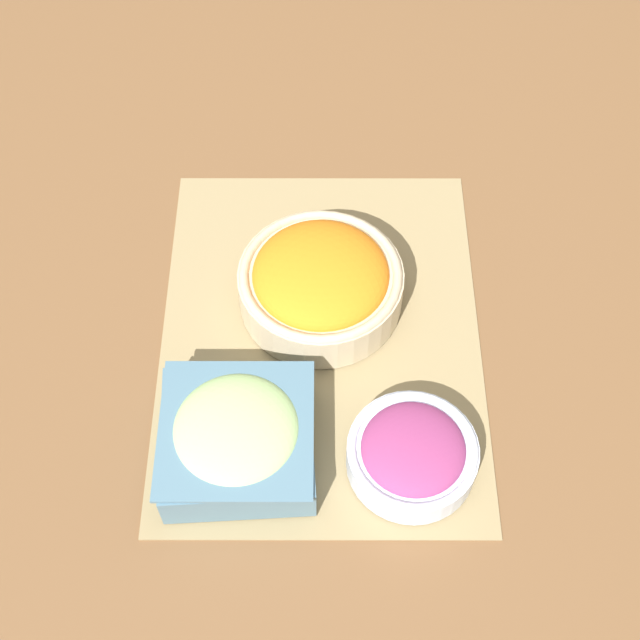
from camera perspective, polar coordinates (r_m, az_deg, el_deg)
name	(u,v)px	position (r m, az deg, el deg)	size (l,w,h in m)	color
ground_plane	(320,336)	(1.02, 0.00, -1.06)	(3.00, 3.00, 0.00)	brown
placemat	(320,335)	(1.02, 0.00, -1.00)	(0.48, 0.36, 0.00)	#937F56
carrot_bowl	(316,281)	(1.01, -0.26, 2.48)	(0.19, 0.19, 0.08)	#C6B28E
cucumber_bowl	(237,436)	(0.92, -5.36, -7.42)	(0.16, 0.16, 0.07)	slate
onion_bowl	(412,453)	(0.92, 5.89, -8.47)	(0.13, 0.13, 0.05)	silver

